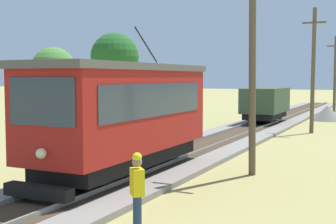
{
  "coord_description": "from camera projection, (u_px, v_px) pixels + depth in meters",
  "views": [
    {
      "loc": [
        7.94,
        -1.21,
        3.38
      ],
      "look_at": [
        0.13,
        15.15,
        2.03
      ],
      "focal_mm": 49.84,
      "sensor_mm": 36.0,
      "label": 1
    }
  ],
  "objects": [
    {
      "name": "tree_right_far",
      "position": [
        115.0,
        57.0,
        46.43
      ],
      "size": [
        4.83,
        4.83,
        7.83
      ],
      "color": "#4C3823",
      "rests_on": "ground"
    },
    {
      "name": "freight_car",
      "position": [
        265.0,
        103.0,
        32.91
      ],
      "size": [
        2.4,
        5.2,
        2.31
      ],
      "color": "#384C33",
      "rests_on": "rail_right"
    },
    {
      "name": "track_worker",
      "position": [
        137.0,
        190.0,
        9.95
      ],
      "size": [
        0.44,
        0.44,
        1.78
      ],
      "rotation": [
        0.0,
        0.0,
        0.76
      ],
      "color": "navy",
      "rests_on": "ground"
    },
    {
      "name": "tree_right_near",
      "position": [
        53.0,
        69.0,
        39.29
      ],
      "size": [
        3.71,
        3.71,
        5.94
      ],
      "color": "#4C3823",
      "rests_on": "ground"
    },
    {
      "name": "red_tram",
      "position": [
        123.0,
        113.0,
        15.38
      ],
      "size": [
        2.6,
        8.54,
        4.79
      ],
      "color": "maroon",
      "rests_on": "rail_right"
    },
    {
      "name": "utility_pole_far",
      "position": [
        335.0,
        76.0,
        39.22
      ],
      "size": [
        1.4,
        0.33,
        6.83
      ],
      "color": "brown",
      "rests_on": "ground"
    },
    {
      "name": "gravel_pile",
      "position": [
        327.0,
        113.0,
        36.22
      ],
      "size": [
        2.49,
        2.49,
        1.19
      ],
      "primitive_type": "cone",
      "color": "gray",
      "rests_on": "ground"
    },
    {
      "name": "utility_pole_mid",
      "position": [
        313.0,
        69.0,
        28.09
      ],
      "size": [
        1.4,
        0.54,
        7.56
      ],
      "color": "brown",
      "rests_on": "ground"
    },
    {
      "name": "utility_pole_near_tram",
      "position": [
        252.0,
        52.0,
        15.72
      ],
      "size": [
        1.4,
        0.55,
        8.25
      ],
      "color": "brown",
      "rests_on": "ground"
    }
  ]
}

